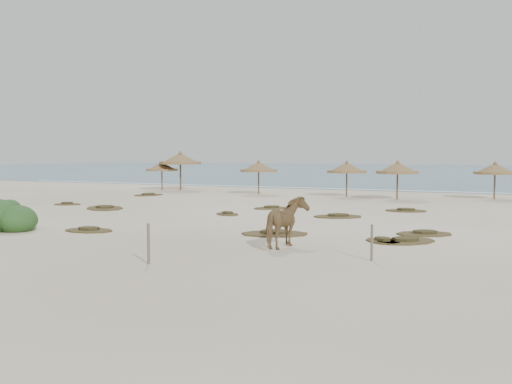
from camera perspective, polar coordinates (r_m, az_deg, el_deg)
ground at (r=22.67m, az=-4.56°, el=-3.73°), size 160.00×160.00×0.00m
ocean at (r=95.35m, az=17.70°, el=1.98°), size 200.00×100.00×0.01m
foam_line at (r=47.05m, az=10.87°, el=0.22°), size 70.00×0.60×0.01m
palapa_0 at (r=46.44m, az=-9.40°, el=2.48°), size 2.96×2.96×2.40m
palapa_1 at (r=46.16m, az=-7.57°, el=3.27°), size 4.37×4.37×3.20m
palapa_2 at (r=41.09m, az=0.26°, el=2.48°), size 3.55×3.55×2.52m
palapa_3 at (r=39.48m, az=9.07°, el=2.36°), size 2.74×2.74×2.51m
palapa_4 at (r=37.66m, az=13.97°, el=2.29°), size 3.07×3.07×2.57m
palapa_5 at (r=39.89m, az=22.79°, el=2.10°), size 3.37×3.37×2.50m
horse at (r=18.19m, az=3.03°, el=-3.05°), size 1.00×1.97×1.62m
fence_post_near at (r=15.85m, az=-10.70°, el=-5.10°), size 0.10×0.10×1.11m
fence_post_far at (r=16.34m, az=11.50°, el=-4.98°), size 0.09×0.09×1.03m
scrub_0 at (r=30.46m, az=-24.02°, el=-1.98°), size 1.62×2.14×0.16m
scrub_1 at (r=31.83m, az=-14.88°, el=-1.53°), size 3.43×3.37×0.16m
scrub_2 at (r=27.78m, az=-2.87°, el=-2.19°), size 1.78×1.69×0.16m
scrub_3 at (r=27.00m, az=8.19°, el=-2.40°), size 2.75×2.44×0.16m
scrub_4 at (r=21.98m, az=16.49°, el=-3.99°), size 2.47×2.18×0.16m
scrub_6 at (r=40.87m, az=-10.70°, el=-0.27°), size 2.08×2.66×0.16m
scrub_7 at (r=30.35m, az=14.77°, el=-1.79°), size 2.33×1.75×0.16m
scrub_8 at (r=34.79m, az=-18.35°, el=-1.14°), size 1.79×1.46×0.16m
scrub_9 at (r=21.13m, az=1.87°, el=-4.14°), size 2.94×2.47×0.16m
scrub_11 at (r=22.94m, az=-16.36°, el=-3.66°), size 2.09×1.47×0.16m
scrub_12 at (r=19.83m, az=12.57°, el=-4.78°), size 1.72×1.71×0.16m
scrub_13 at (r=30.74m, az=1.55°, el=-1.59°), size 2.31×2.34×0.16m
scrub_14 at (r=20.03m, az=14.74°, el=-4.72°), size 2.52×2.58×0.16m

